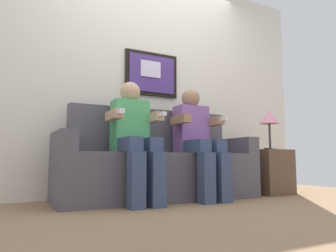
# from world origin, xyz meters

# --- Properties ---
(ground_plane) EXTENTS (5.69, 5.69, 0.00)m
(ground_plane) POSITION_xyz_m (0.00, 0.00, 0.00)
(ground_plane) COLOR #8C6B4C
(back_wall_assembly) EXTENTS (4.38, 0.10, 2.60)m
(back_wall_assembly) POSITION_xyz_m (0.00, 0.76, 1.30)
(back_wall_assembly) COLOR silver
(back_wall_assembly) RESTS_ON ground_plane
(couch) EXTENTS (1.98, 0.58, 0.90)m
(couch) POSITION_xyz_m (0.00, 0.33, 0.31)
(couch) COLOR #514C56
(couch) RESTS_ON ground_plane
(person_on_left) EXTENTS (0.46, 0.56, 1.11)m
(person_on_left) POSITION_xyz_m (-0.33, 0.16, 0.61)
(person_on_left) COLOR #4CB266
(person_on_left) RESTS_ON ground_plane
(person_on_right) EXTENTS (0.46, 0.56, 1.11)m
(person_on_right) POSITION_xyz_m (0.33, 0.16, 0.61)
(person_on_right) COLOR #8C59A5
(person_on_right) RESTS_ON ground_plane
(side_table_right) EXTENTS (0.40, 0.40, 0.50)m
(side_table_right) POSITION_xyz_m (1.34, 0.22, 0.25)
(side_table_right) COLOR brown
(side_table_right) RESTS_ON ground_plane
(table_lamp) EXTENTS (0.22, 0.22, 0.46)m
(table_lamp) POSITION_xyz_m (1.34, 0.20, 0.86)
(table_lamp) COLOR #333338
(table_lamp) RESTS_ON side_table_right
(spare_remote_on_table) EXTENTS (0.04, 0.13, 0.02)m
(spare_remote_on_table) POSITION_xyz_m (1.32, 0.12, 0.51)
(spare_remote_on_table) COLOR white
(spare_remote_on_table) RESTS_ON side_table_right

